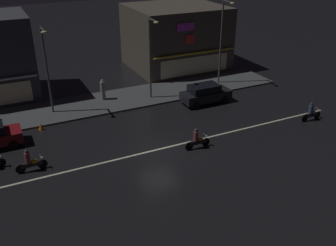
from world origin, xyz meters
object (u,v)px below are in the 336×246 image
object	(u,v)px
streetlamp_east	(222,36)
traffic_cone	(41,126)
parked_car_trailing	(205,93)
streetlamp_mid	(151,52)
motorcycle_following	(197,140)
motorcycle_trailing_far	(311,113)
pedestrian_on_sidewalk	(103,90)
streetlamp_west	(46,64)
motorcycle_lead	(30,162)

from	to	relation	value
streetlamp_east	traffic_cone	size ratio (longest dim) A/B	14.35
parked_car_trailing	traffic_cone	bearing A→B (deg)	176.18
streetlamp_mid	parked_car_trailing	world-z (taller)	streetlamp_mid
streetlamp_mid	streetlamp_east	size ratio (longest dim) A/B	0.89
motorcycle_following	motorcycle_trailing_far	distance (m)	10.28
pedestrian_on_sidewalk	traffic_cone	distance (m)	6.83
parked_car_trailing	motorcycle_following	xyz separation A→B (m)	(-4.59, -6.56, -0.24)
streetlamp_west	traffic_cone	xyz separation A→B (m)	(-1.37, -2.41, -3.98)
streetlamp_mid	traffic_cone	world-z (taller)	streetlamp_mid
streetlamp_west	pedestrian_on_sidewalk	xyz separation A→B (m)	(4.50, 0.99, -3.27)
pedestrian_on_sidewalk	motorcycle_lead	world-z (taller)	pedestrian_on_sidewalk
motorcycle_trailing_far	motorcycle_following	bearing A→B (deg)	-7.59
parked_car_trailing	motorcycle_trailing_far	bearing A→B (deg)	-49.33
motorcycle_trailing_far	streetlamp_mid	bearing A→B (deg)	-51.60
streetlamp_mid	motorcycle_following	distance (m)	10.01
motorcycle_following	traffic_cone	world-z (taller)	motorcycle_following
motorcycle_lead	parked_car_trailing	bearing A→B (deg)	21.53
parked_car_trailing	motorcycle_trailing_far	distance (m)	8.73
streetlamp_mid	streetlamp_east	distance (m)	7.60
streetlamp_east	parked_car_trailing	size ratio (longest dim) A/B	1.84
parked_car_trailing	motorcycle_following	size ratio (longest dim) A/B	2.26
streetlamp_west	parked_car_trailing	distance (m)	13.23
streetlamp_east	traffic_cone	bearing A→B (deg)	-171.95
streetlamp_west	traffic_cone	size ratio (longest dim) A/B	12.65
streetlamp_west	streetlamp_east	xyz separation A→B (m)	(16.04, 0.06, 0.48)
streetlamp_mid	traffic_cone	distance (m)	10.79
streetlamp_east	pedestrian_on_sidewalk	bearing A→B (deg)	175.34
streetlamp_west	motorcycle_following	size ratio (longest dim) A/B	3.66
motorcycle_lead	motorcycle_following	world-z (taller)	same
streetlamp_mid	motorcycle_lead	bearing A→B (deg)	-147.24
pedestrian_on_sidewalk	parked_car_trailing	distance (m)	8.96
pedestrian_on_sidewalk	parked_car_trailing	world-z (taller)	pedestrian_on_sidewalk
streetlamp_west	traffic_cone	bearing A→B (deg)	-119.70
motorcycle_lead	motorcycle_following	bearing A→B (deg)	-5.94
streetlamp_mid	motorcycle_trailing_far	size ratio (longest dim) A/B	3.69
streetlamp_mid	motorcycle_lead	size ratio (longest dim) A/B	3.69
parked_car_trailing	motorcycle_lead	bearing A→B (deg)	-163.33
streetlamp_west	pedestrian_on_sidewalk	size ratio (longest dim) A/B	3.79
pedestrian_on_sidewalk	traffic_cone	world-z (taller)	pedestrian_on_sidewalk
pedestrian_on_sidewalk	motorcycle_following	distance (m)	11.36
motorcycle_trailing_far	streetlamp_west	bearing A→B (deg)	-36.10
streetlamp_west	motorcycle_lead	xyz separation A→B (m)	(-2.81, -7.86, -3.62)
motorcycle_trailing_far	streetlamp_east	bearing A→B (deg)	-85.91
motorcycle_trailing_far	traffic_cone	world-z (taller)	motorcycle_trailing_far
motorcycle_following	pedestrian_on_sidewalk	bearing A→B (deg)	-67.48
motorcycle_lead	motorcycle_following	xyz separation A→B (m)	(10.58, -2.02, 0.00)
streetlamp_east	pedestrian_on_sidewalk	world-z (taller)	streetlamp_east
motorcycle_lead	traffic_cone	xyz separation A→B (m)	(1.44, 5.46, -0.36)
streetlamp_east	pedestrian_on_sidewalk	distance (m)	12.17
streetlamp_west	streetlamp_east	size ratio (longest dim) A/B	0.88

